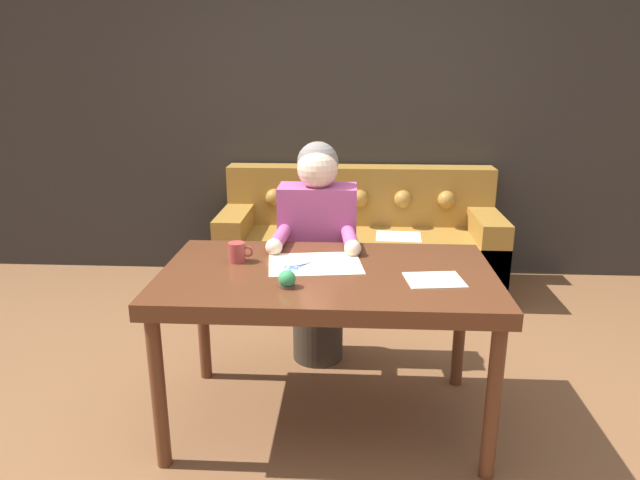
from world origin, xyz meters
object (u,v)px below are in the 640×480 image
person (318,253)px  dining_table (327,287)px  pin_cushion (287,280)px  mug (237,252)px  couch (359,246)px  scissors (301,266)px

person → dining_table: bearing=-82.6°
dining_table → pin_cushion: bearing=-127.0°
pin_cushion → person: bearing=84.6°
dining_table → mug: mug is taller
dining_table → person: (-0.08, 0.59, -0.04)m
dining_table → couch: bearing=84.5°
mug → pin_cushion: bearing=-49.0°
couch → pin_cushion: (-0.31, -1.89, 0.46)m
person → pin_cushion: size_ratio=17.06×
dining_table → person: bearing=97.4°
couch → mug: size_ratio=17.50×
dining_table → couch: (0.16, 1.69, -0.35)m
couch → scissors: (-0.28, -1.64, 0.43)m
couch → person: person is taller
couch → pin_cushion: 1.97m
mug → pin_cushion: size_ratio=1.58×
scissors → mug: 0.30m
pin_cushion → mug: bearing=131.0°
dining_table → scissors: bearing=156.5°
dining_table → mug: 0.44m
person → scissors: (-0.04, -0.54, 0.12)m
dining_table → scissors: 0.15m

